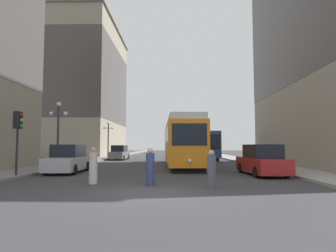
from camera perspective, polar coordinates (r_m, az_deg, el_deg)
The scene contains 15 objects.
ground_plane at distance 10.65m, azimuth -3.41°, elevation -13.37°, with size 200.00×200.00×0.00m, color #38383A.
sidewalk_left at distance 51.41m, azimuth -9.62°, elevation -5.81°, with size 2.90×120.00×0.15m, color gray.
sidewalk_right at distance 51.12m, azimuth 10.28°, elevation -5.81°, with size 2.90×120.00×0.15m, color gray.
streetcar at distance 25.16m, azimuth 2.61°, elevation -3.17°, with size 3.32×15.07×3.89m.
transit_bus at distance 38.57m, azimuth 7.36°, elevation -3.66°, with size 2.70×12.58×3.45m.
parked_car_left_near at distance 19.77m, azimuth -19.34°, elevation -6.37°, with size 2.04×4.68×1.82m.
parked_car_left_mid at distance 36.41m, azimuth -9.73°, elevation -5.36°, with size 1.99×4.77×1.82m.
parked_car_right_far at distance 17.97m, azimuth 18.28°, elevation -6.64°, with size 2.07×4.86×1.82m.
pedestrian_crossing_near at distance 12.61m, azimuth -3.58°, elevation -8.39°, with size 0.37×0.37×1.65m.
pedestrian_crossing_far at distance 13.63m, azimuth -14.73°, elevation -7.88°, with size 0.38×0.38×1.68m.
pedestrian_on_sidewalk at distance 11.91m, azimuth 8.76°, elevation -8.78°, with size 0.35×0.35×1.57m.
traffic_light_near_left at distance 17.67m, azimuth -27.84°, elevation -0.02°, with size 0.47×0.36×3.48m.
lamp_post_left_near at distance 23.13m, azimuth -21.14°, elevation 0.46°, with size 1.41×0.36×4.93m.
lamp_post_left_far at distance 38.80m, azimuth -11.87°, elevation -1.50°, with size 1.41×0.36×4.85m.
building_left_corner at distance 57.43m, azimuth -16.34°, elevation 7.15°, with size 12.82×23.17×24.65m.
Camera 1 is at (0.85, -10.47, 1.73)m, focal length 30.42 mm.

